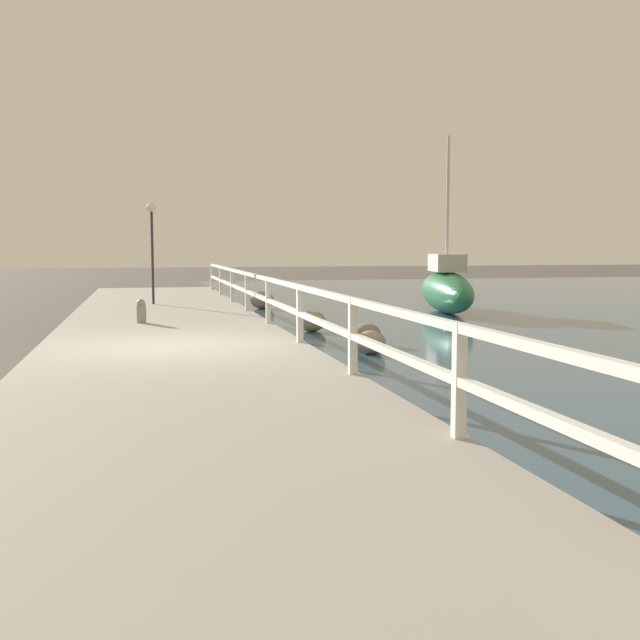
{
  "coord_description": "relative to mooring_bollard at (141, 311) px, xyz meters",
  "views": [
    {
      "loc": [
        -0.47,
        -12.18,
        1.91
      ],
      "look_at": [
        1.89,
        -2.18,
        0.9
      ],
      "focal_mm": 42.0,
      "sensor_mm": 36.0,
      "label": 1
    }
  ],
  "objects": [
    {
      "name": "boulder_upstream",
      "position": [
        3.98,
        -3.4,
        -0.36
      ],
      "size": [
        0.56,
        0.51,
        0.42
      ],
      "color": "gray",
      "rests_on": "ground"
    },
    {
      "name": "railing",
      "position": [
        2.59,
        -3.92,
        0.41
      ],
      "size": [
        0.1,
        32.5,
        0.96
      ],
      "color": "white",
      "rests_on": "dock_walkway"
    },
    {
      "name": "ground_plane",
      "position": [
        0.52,
        -3.92,
        -0.57
      ],
      "size": [
        120.0,
        120.0,
        0.0
      ],
      "primitive_type": "plane",
      "color": "#4C473D"
    },
    {
      "name": "mooring_bollard",
      "position": [
        0.0,
        0.0,
        0.0
      ],
      "size": [
        0.2,
        0.2,
        0.5
      ],
      "color": "gray",
      "rests_on": "dock_walkway"
    },
    {
      "name": "dock_walkway",
      "position": [
        0.52,
        -3.92,
        -0.41
      ],
      "size": [
        4.33,
        36.0,
        0.32
      ],
      "color": "#9E998E",
      "rests_on": "ground"
    },
    {
      "name": "dock_lamp",
      "position": [
        0.32,
        5.29,
        1.82
      ],
      "size": [
        0.25,
        0.25,
        2.81
      ],
      "color": "#2D2D33",
      "rests_on": "dock_walkway"
    },
    {
      "name": "boulder_mid_strip",
      "position": [
        3.64,
        6.86,
        -0.29
      ],
      "size": [
        0.74,
        0.67,
        0.56
      ],
      "color": "gray",
      "rests_on": "ground"
    },
    {
      "name": "sailboat_green",
      "position": [
        8.68,
        4.31,
        0.12
      ],
      "size": [
        2.41,
        5.73,
        5.08
      ],
      "rotation": [
        0.0,
        0.0,
        -0.23
      ],
      "color": "#236B42",
      "rests_on": "water_surface"
    },
    {
      "name": "boulder_water_edge",
      "position": [
        4.28,
        -2.19,
        -0.36
      ],
      "size": [
        0.57,
        0.51,
        0.42
      ],
      "color": "slate",
      "rests_on": "ground"
    },
    {
      "name": "boulder_downstream",
      "position": [
        3.76,
        0.33,
        -0.33
      ],
      "size": [
        0.63,
        0.57,
        0.47
      ],
      "color": "gray",
      "rests_on": "ground"
    }
  ]
}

